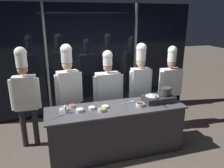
% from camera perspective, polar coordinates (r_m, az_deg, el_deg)
% --- Properties ---
extents(ground_plane, '(24.00, 24.00, 0.00)m').
position_cam_1_polar(ground_plane, '(4.27, 1.01, -17.06)').
color(ground_plane, brown).
extents(window_wall_back, '(5.13, 0.09, 2.70)m').
position_cam_1_polar(window_wall_back, '(5.41, -4.92, 6.03)').
color(window_wall_back, black).
rests_on(window_wall_back, ground_plane).
extents(demo_counter, '(2.43, 0.71, 0.89)m').
position_cam_1_polar(demo_counter, '(4.03, 1.05, -11.84)').
color(demo_counter, '#2D2D30').
rests_on(demo_counter, ground_plane).
extents(portable_stove, '(0.56, 0.37, 0.12)m').
position_cam_1_polar(portable_stove, '(4.16, 12.02, -3.72)').
color(portable_stove, '#28282B').
rests_on(portable_stove, demo_counter).
extents(frying_pan, '(0.26, 0.44, 0.05)m').
position_cam_1_polar(frying_pan, '(4.06, 10.52, -2.84)').
color(frying_pan, '#ADAFB5').
rests_on(frying_pan, portable_stove).
extents(stock_pot, '(0.25, 0.23, 0.14)m').
position_cam_1_polar(stock_pot, '(4.17, 13.70, -1.77)').
color(stock_pot, '#333335').
rests_on(stock_pot, portable_stove).
extents(squeeze_bottle_clear, '(0.05, 0.05, 0.15)m').
position_cam_1_polar(squeeze_bottle_clear, '(3.67, -12.11, -6.39)').
color(squeeze_bottle_clear, white).
rests_on(squeeze_bottle_clear, demo_counter).
extents(prep_bowl_bell_pepper, '(0.09, 0.09, 0.05)m').
position_cam_1_polar(prep_bowl_bell_pepper, '(3.88, -10.44, -5.61)').
color(prep_bowl_bell_pepper, silver).
rests_on(prep_bowl_bell_pepper, demo_counter).
extents(prep_bowl_soy_glaze, '(0.15, 0.15, 0.05)m').
position_cam_1_polar(prep_bowl_soy_glaze, '(3.90, 7.36, -5.31)').
color(prep_bowl_soy_glaze, silver).
rests_on(prep_bowl_soy_glaze, demo_counter).
extents(prep_bowl_bean_sprouts, '(0.12, 0.12, 0.05)m').
position_cam_1_polar(prep_bowl_bean_sprouts, '(3.76, -5.30, -6.20)').
color(prep_bowl_bean_sprouts, silver).
rests_on(prep_bowl_bean_sprouts, demo_counter).
extents(prep_bowl_scallions, '(0.12, 0.12, 0.05)m').
position_cam_1_polar(prep_bowl_scallions, '(3.66, -2.75, -6.75)').
color(prep_bowl_scallions, silver).
rests_on(prep_bowl_scallions, demo_counter).
extents(prep_bowl_onion, '(0.13, 0.13, 0.05)m').
position_cam_1_polar(prep_bowl_onion, '(3.70, -8.46, -6.72)').
color(prep_bowl_onion, silver).
rests_on(prep_bowl_onion, demo_counter).
extents(prep_bowl_mushrooms, '(0.16, 0.16, 0.04)m').
position_cam_1_polar(prep_bowl_mushrooms, '(3.80, -12.44, -6.40)').
color(prep_bowl_mushrooms, silver).
rests_on(prep_bowl_mushrooms, demo_counter).
extents(prep_bowl_ginger, '(0.13, 0.13, 0.04)m').
position_cam_1_polar(prep_bowl_ginger, '(3.81, -1.82, -5.91)').
color(prep_bowl_ginger, silver).
rests_on(prep_bowl_ginger, demo_counter).
extents(serving_spoon_slotted, '(0.27, 0.10, 0.02)m').
position_cam_1_polar(serving_spoon_slotted, '(4.07, 4.96, -4.62)').
color(serving_spoon_slotted, '#B2B5BA').
rests_on(serving_spoon_slotted, demo_counter).
extents(serving_spoon_solid, '(0.23, 0.15, 0.02)m').
position_cam_1_polar(serving_spoon_solid, '(3.62, -13.35, -7.94)').
color(serving_spoon_solid, olive).
rests_on(serving_spoon_solid, demo_counter).
extents(chef_head, '(0.52, 0.23, 1.92)m').
position_cam_1_polar(chef_head, '(4.23, -21.75, -1.72)').
color(chef_head, '#232326').
rests_on(chef_head, ground_plane).
extents(chef_sous, '(0.52, 0.27, 1.94)m').
position_cam_1_polar(chef_sous, '(4.23, -11.32, -0.50)').
color(chef_sous, '#232326').
rests_on(chef_sous, ground_plane).
extents(chef_line, '(0.63, 0.26, 1.78)m').
position_cam_1_polar(chef_line, '(4.44, -1.09, -1.27)').
color(chef_line, '#232326').
rests_on(chef_line, ground_plane).
extents(chef_pastry, '(0.49, 0.21, 1.91)m').
position_cam_1_polar(chef_pastry, '(4.53, 7.36, 0.84)').
color(chef_pastry, '#232326').
rests_on(chef_pastry, ground_plane).
extents(chef_apprentice, '(0.56, 0.23, 1.82)m').
position_cam_1_polar(chef_apprentice, '(4.95, 14.92, 0.55)').
color(chef_apprentice, '#232326').
rests_on(chef_apprentice, ground_plane).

